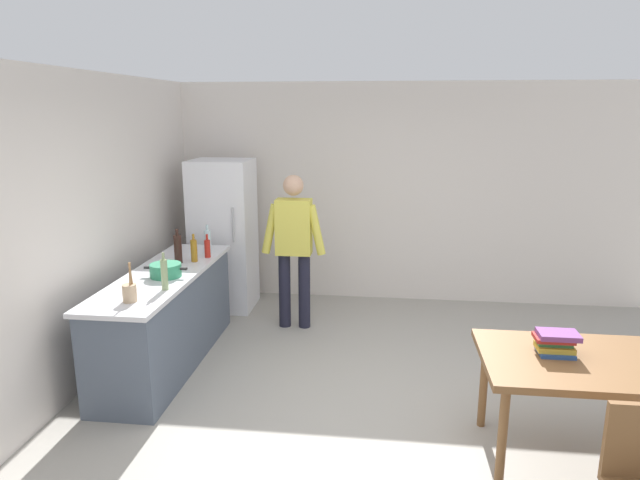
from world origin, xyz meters
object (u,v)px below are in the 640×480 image
at_px(book_stack, 555,342).
at_px(bottle_wine_dark, 178,248).
at_px(utensil_jar, 130,292).
at_px(bottle_vinegar_tall, 164,274).
at_px(person, 294,242).
at_px(cooking_pot, 166,270).
at_px(refrigerator, 224,235).
at_px(bottle_sauce_red, 207,248).
at_px(dining_table, 588,370).
at_px(bottle_oil_amber, 194,250).
at_px(bottle_water_clear, 208,241).

bearing_deg(book_stack, bottle_wine_dark, 156.54).
xyz_separation_m(utensil_jar, bottle_vinegar_tall, (0.16, 0.32, 0.06)).
relative_size(person, cooking_pot, 4.25).
relative_size(refrigerator, book_stack, 6.40).
height_order(utensil_jar, bottle_vinegar_tall, same).
relative_size(cooking_pot, bottle_sauce_red, 1.67).
bearing_deg(utensil_jar, dining_table, -5.42).
relative_size(bottle_oil_amber, bottle_sauce_red, 1.17).
xyz_separation_m(cooking_pot, bottle_vinegar_tall, (0.14, -0.36, 0.08)).
height_order(refrigerator, book_stack, refrigerator).
bearing_deg(bottle_water_clear, dining_table, -30.02).
relative_size(bottle_water_clear, book_stack, 1.07).
bearing_deg(bottle_oil_amber, person, 35.32).
xyz_separation_m(utensil_jar, bottle_water_clear, (0.13, 1.54, 0.05)).
bearing_deg(bottle_sauce_red, bottle_vinegar_tall, -91.34).
xyz_separation_m(bottle_wine_dark, bottle_vinegar_tall, (0.19, -0.81, -0.01)).
xyz_separation_m(refrigerator, dining_table, (3.30, -2.70, -0.23)).
xyz_separation_m(bottle_oil_amber, bottle_sauce_red, (0.08, 0.17, -0.02)).
height_order(utensil_jar, bottle_water_clear, utensil_jar).
relative_size(cooking_pot, bottle_vinegar_tall, 1.25).
distance_m(dining_table, cooking_pot, 3.48).
xyz_separation_m(utensil_jar, bottle_oil_amber, (0.10, 1.19, 0.04)).
xyz_separation_m(bottle_water_clear, book_stack, (3.01, -1.79, -0.19)).
bearing_deg(refrigerator, cooking_pot, -90.94).
xyz_separation_m(person, bottle_sauce_red, (-0.81, -0.46, 0.02)).
bearing_deg(bottle_water_clear, refrigerator, 95.61).
bearing_deg(dining_table, bottle_sauce_red, 152.00).
height_order(cooking_pot, utensil_jar, utensil_jar).
xyz_separation_m(person, bottle_oil_amber, (-0.89, -0.63, 0.04)).
xyz_separation_m(dining_table, bottle_wine_dark, (-3.38, 1.45, 0.37)).
bearing_deg(bottle_sauce_red, bottle_wine_dark, -132.59).
height_order(refrigerator, bottle_wine_dark, refrigerator).
bearing_deg(bottle_water_clear, bottle_vinegar_tall, -88.67).
xyz_separation_m(person, bottle_wine_dark, (-1.03, -0.70, 0.07)).
xyz_separation_m(utensil_jar, book_stack, (3.14, -0.25, -0.15)).
bearing_deg(utensil_jar, refrigerator, 88.87).
bearing_deg(bottle_wine_dark, bottle_oil_amber, 25.77).
distance_m(refrigerator, person, 1.10).
relative_size(dining_table, bottle_sauce_red, 5.83).
bearing_deg(book_stack, cooking_pot, 163.52).
bearing_deg(utensil_jar, bottle_vinegar_tall, 63.46).
bearing_deg(bottle_oil_amber, utensil_jar, -94.89).
height_order(bottle_wine_dark, book_stack, bottle_wine_dark).
distance_m(person, cooking_pot, 1.51).
bearing_deg(bottle_vinegar_tall, dining_table, -11.24).
bearing_deg(person, bottle_vinegar_tall, -119.02).
bearing_deg(utensil_jar, bottle_wine_dark, 91.80).
relative_size(refrigerator, person, 1.06).
relative_size(dining_table, bottle_wine_dark, 4.12).
distance_m(refrigerator, bottle_oil_amber, 1.19).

